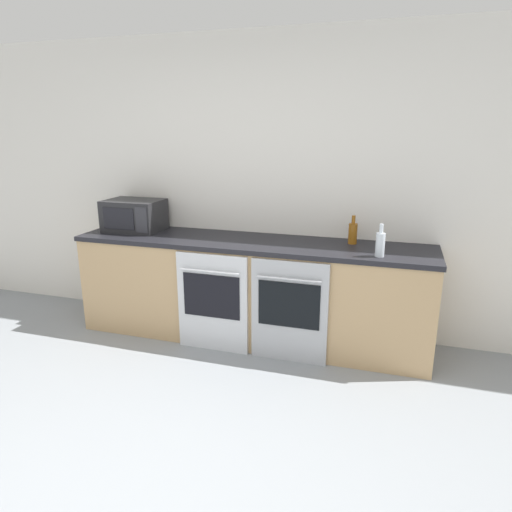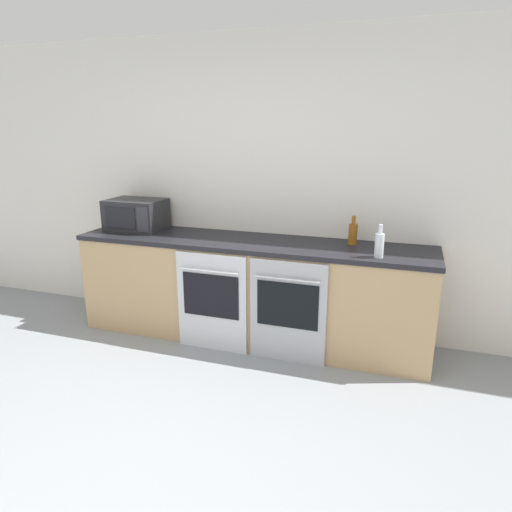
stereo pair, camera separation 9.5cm
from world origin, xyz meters
The scene contains 7 objects.
wall_back centered at (0.00, 2.46, 1.30)m, with size 10.00×0.06×2.60m.
counter_back centered at (0.00, 2.11, 0.44)m, with size 3.05×0.65×0.89m.
oven_left centered at (-0.22, 1.78, 0.42)m, with size 0.61×0.06×0.83m.
oven_right centered at (0.42, 1.78, 0.42)m, with size 0.61×0.06×0.83m.
microwave centered at (-1.15, 2.17, 1.03)m, with size 0.51×0.38×0.28m.
bottle_clear centered at (1.07, 1.92, 0.98)m, with size 0.07×0.07×0.25m.
bottle_amber centered at (0.84, 2.26, 0.98)m, with size 0.07×0.07×0.24m.
Camera 1 is at (1.16, -1.46, 1.81)m, focal length 32.00 mm.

